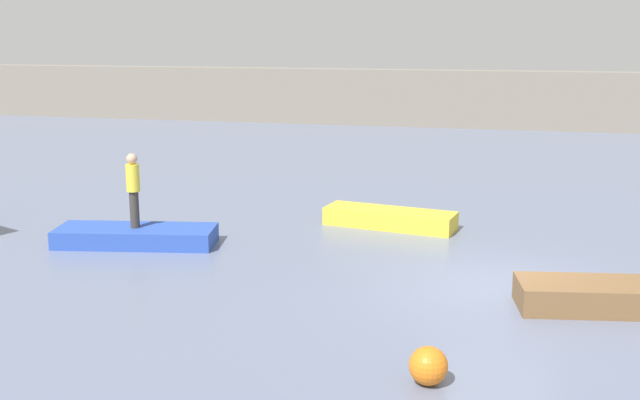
{
  "coord_description": "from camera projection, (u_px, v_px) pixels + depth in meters",
  "views": [
    {
      "loc": [
        0.11,
        -15.15,
        5.05
      ],
      "look_at": [
        -4.52,
        3.89,
        0.72
      ],
      "focal_mm": 43.23,
      "sensor_mm": 36.0,
      "label": 1
    }
  ],
  "objects": [
    {
      "name": "ground_plane",
      "position": [
        492.0,
        287.0,
        15.49
      ],
      "size": [
        120.0,
        120.0,
        0.0
      ],
      "primitive_type": "plane",
      "color": "slate"
    },
    {
      "name": "embankment_wall",
      "position": [
        506.0,
        100.0,
        40.1
      ],
      "size": [
        80.0,
        1.2,
        3.0
      ],
      "primitive_type": "cube",
      "color": "gray",
      "rests_on": "ground_plane"
    },
    {
      "name": "rowboat_blue",
      "position": [
        136.0,
        236.0,
        18.49
      ],
      "size": [
        3.95,
        1.94,
        0.43
      ],
      "primitive_type": "cube",
      "rotation": [
        0.0,
        0.0,
        0.18
      ],
      "color": "#2B4CAD",
      "rests_on": "ground_plane"
    },
    {
      "name": "rowboat_yellow",
      "position": [
        390.0,
        218.0,
        20.15
      ],
      "size": [
        3.54,
        1.59,
        0.46
      ],
      "primitive_type": "cube",
      "rotation": [
        0.0,
        0.0,
        -0.17
      ],
      "color": "gold",
      "rests_on": "ground_plane"
    },
    {
      "name": "rowboat_brown",
      "position": [
        601.0,
        296.0,
        14.19
      ],
      "size": [
        3.19,
        1.66,
        0.52
      ],
      "primitive_type": "cube",
      "rotation": [
        0.0,
        0.0,
        0.16
      ],
      "color": "brown",
      "rests_on": "ground_plane"
    },
    {
      "name": "person_yellow_shirt",
      "position": [
        133.0,
        186.0,
        18.22
      ],
      "size": [
        0.32,
        0.32,
        1.8
      ],
      "color": "#38332D",
      "rests_on": "rowboat_blue"
    },
    {
      "name": "mooring_buoy",
      "position": [
        428.0,
        366.0,
        11.17
      ],
      "size": [
        0.57,
        0.57,
        0.57
      ],
      "primitive_type": "sphere",
      "color": "orange",
      "rests_on": "ground_plane"
    }
  ]
}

